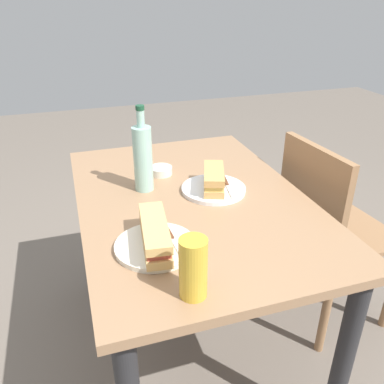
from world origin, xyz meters
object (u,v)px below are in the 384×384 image
water_bottle (143,157)px  olive_bowl (161,171)px  dining_table (192,224)px  baguette_sandwich_far (214,179)px  chair_far (326,226)px  beer_glass (193,268)px  knife_far (227,185)px  plate_far (214,189)px  baguette_sandwich_near (155,234)px  plate_near (156,246)px  knife_near (173,239)px

water_bottle → olive_bowl: bearing=141.2°
dining_table → baguette_sandwich_far: bearing=103.3°
chair_far → baguette_sandwich_far: size_ratio=4.30×
chair_far → beer_glass: beer_glass is taller
knife_far → beer_glass: beer_glass is taller
chair_far → olive_bowl: bearing=-109.7°
plate_far → beer_glass: 0.56m
baguette_sandwich_far → water_bottle: (-0.09, -0.23, 0.08)m
chair_far → knife_far: (-0.02, -0.45, 0.25)m
knife_far → water_bottle: (-0.10, -0.29, 0.11)m
baguette_sandwich_near → knife_far: (-0.28, 0.33, -0.03)m
baguette_sandwich_far → water_bottle: 0.26m
plate_near → plate_far: (-0.28, 0.28, 0.00)m
plate_near → olive_bowl: 0.51m
plate_far → olive_bowl: olive_bowl is taller
plate_near → baguette_sandwich_far: (-0.28, 0.28, 0.04)m
knife_near → baguette_sandwich_near: bearing=-84.5°
chair_far → beer_glass: size_ratio=5.46×
plate_near → baguette_sandwich_near: bearing=0.0°
knife_near → dining_table: bearing=151.3°
beer_glass → olive_bowl: bearing=172.4°
olive_bowl → dining_table: bearing=14.4°
plate_near → baguette_sandwich_far: baguette_sandwich_far is taller
plate_near → water_bottle: 0.40m
knife_near → plate_far: (-0.28, 0.23, -0.01)m
knife_near → plate_far: bearing=140.5°
dining_table → plate_near: 0.35m
knife_near → plate_far: knife_near is taller
baguette_sandwich_far → olive_bowl: bearing=-144.1°
water_bottle → plate_far: bearing=68.5°
dining_table → plate_far: plate_far is taller
baguette_sandwich_near → beer_glass: bearing=11.1°
plate_near → baguette_sandwich_near: baguette_sandwich_near is taller
baguette_sandwich_near → knife_near: size_ratio=1.39×
chair_far → plate_near: 0.85m
plate_far → chair_far: bearing=86.8°
dining_table → chair_far: (0.01, 0.59, -0.12)m
plate_far → beer_glass: (0.50, -0.24, 0.07)m
plate_near → knife_far: size_ratio=1.30×
plate_near → water_bottle: bearing=172.8°
chair_far → water_bottle: bearing=-99.4°
plate_near → water_bottle: water_bottle is taller
beer_glass → water_bottle: bearing=179.5°
dining_table → knife_far: knife_far is taller
plate_near → water_bottle: (-0.38, 0.05, 0.12)m
baguette_sandwich_far → chair_far: bearing=86.8°
baguette_sandwich_near → baguette_sandwich_far: 0.40m
chair_far → plate_near: bearing=-71.8°
baguette_sandwich_near → beer_glass: (0.21, 0.04, 0.03)m
knife_near → beer_glass: bearing=-2.4°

